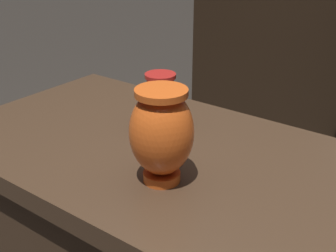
% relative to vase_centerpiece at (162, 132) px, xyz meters
% --- Properties ---
extents(vase_centerpiece, '(0.14, 0.14, 0.21)m').
position_rel_vase_centerpiece_xyz_m(vase_centerpiece, '(0.00, 0.00, 0.00)').
color(vase_centerpiece, '#E55B1E').
rests_on(vase_centerpiece, display_plinth).
extents(vase_tall_behind, '(0.10, 0.10, 0.15)m').
position_rel_vase_centerpiece_xyz_m(vase_tall_behind, '(-0.17, 0.21, -0.03)').
color(vase_tall_behind, red).
rests_on(vase_tall_behind, display_plinth).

